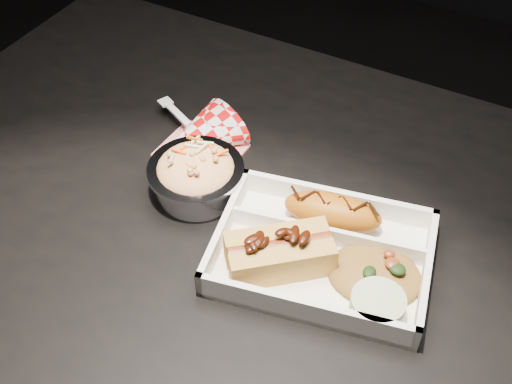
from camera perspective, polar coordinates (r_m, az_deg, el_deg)
dining_table at (r=0.86m, az=1.88°, el=-8.17°), size 1.20×0.80×0.75m
food_tray at (r=0.77m, az=5.84°, el=-5.61°), size 0.28×0.23×0.04m
fried_pastry at (r=0.79m, az=6.83°, el=-1.75°), size 0.13×0.07×0.04m
hotdog at (r=0.74m, az=2.11°, el=-5.29°), size 0.13×0.12×0.06m
fried_rice_mound at (r=0.75m, az=10.59°, el=-6.72°), size 0.13×0.11×0.03m
cupcake_liner at (r=0.72m, az=10.72°, el=-9.98°), size 0.06×0.06×0.03m
foil_coleslaw_cup at (r=0.83m, az=-5.35°, el=1.60°), size 0.12×0.12×0.07m
napkin_fork at (r=0.91m, az=-5.16°, el=4.96°), size 0.16×0.14×0.10m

